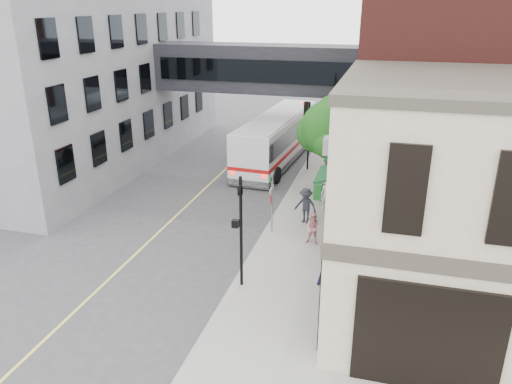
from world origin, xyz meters
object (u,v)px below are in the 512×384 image
Objects in this scene: pedestrian_a at (326,195)px; pedestrian_b at (313,229)px; bus at (277,136)px; newspaper_box at (318,192)px; pedestrian_c at (306,206)px; sandwich_board at (324,270)px.

pedestrian_a is 4.26m from pedestrian_b.
bus is at bearing 113.74° from pedestrian_b.
bus is at bearing 127.88° from newspaper_box.
pedestrian_c reaches higher than sandwich_board.
bus reaches higher than sandwich_board.
newspaper_box is at bearing -59.81° from bus.
bus is at bearing 114.03° from sandwich_board.
pedestrian_b is at bearing 110.98° from sandwich_board.
sandwich_board is (0.96, -3.25, -0.22)m from pedestrian_b.
bus is 9.39m from pedestrian_a.
bus reaches higher than pedestrian_a.
newspaper_box is at bearing 116.28° from pedestrian_a.
pedestrian_c reaches higher than newspaper_box.
pedestrian_a is at bearing -60.54° from bus.
newspaper_box is 0.85× the size of sandwich_board.
sandwich_board is (1.73, -5.50, -0.37)m from pedestrian_c.
bus is 16.65m from sandwich_board.
pedestrian_a is 0.91× the size of pedestrian_c.
sandwich_board is at bearing -58.51° from pedestrian_c.
newspaper_box is (0.15, 3.30, -0.45)m from pedestrian_c.
bus is 13.27m from pedestrian_b.
newspaper_box is (3.99, -6.86, -1.21)m from bus.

